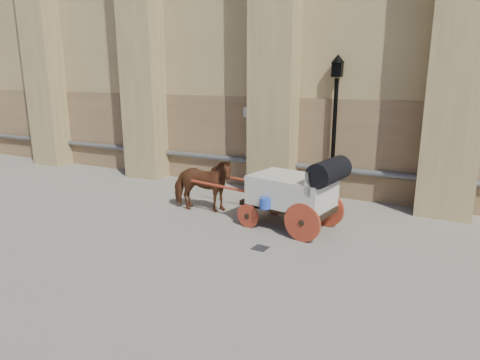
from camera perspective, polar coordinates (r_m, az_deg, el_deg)
The scene contains 5 objects.
ground at distance 10.33m, azimuth 1.70°, elevation -7.23°, with size 90.00×90.00×0.00m, color gray.
horse at distance 11.81m, azimuth -5.09°, elevation -0.64°, with size 0.82×1.80×1.52m, color #562916.
carriage at distance 10.44m, azimuth 7.56°, elevation -1.33°, with size 4.37×1.85×1.85m.
street_lamp at distance 13.00m, azimuth 12.48°, elevation 7.29°, with size 0.40×0.40×4.27m.
drain_grate_near at distance 9.55m, azimuth 2.73°, elevation -9.05°, with size 0.32×0.32×0.01m, color black.
Camera 1 is at (4.06, -8.72, 3.77)m, focal length 32.00 mm.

